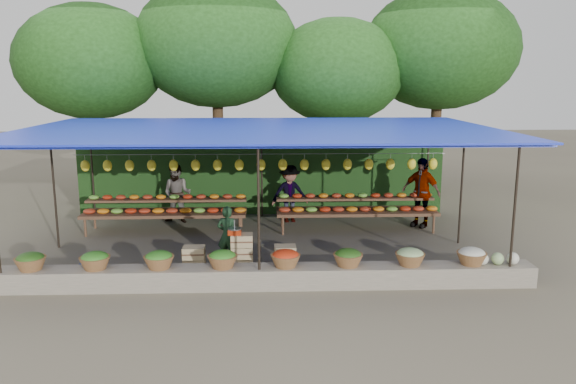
{
  "coord_description": "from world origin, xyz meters",
  "views": [
    {
      "loc": [
        0.17,
        -12.98,
        3.94
      ],
      "look_at": [
        0.66,
        0.2,
        1.26
      ],
      "focal_mm": 35.0,
      "sensor_mm": 36.0,
      "label": 1
    }
  ],
  "objects_px": {
    "blue_crate_front": "(94,268)",
    "weighing_scale": "(235,231)",
    "vendor_seated": "(228,235)",
    "crate_counter": "(241,255)"
  },
  "relations": [
    {
      "from": "weighing_scale",
      "to": "vendor_seated",
      "type": "bearing_deg",
      "value": 115.87
    },
    {
      "from": "vendor_seated",
      "to": "blue_crate_front",
      "type": "height_order",
      "value": "vendor_seated"
    },
    {
      "from": "weighing_scale",
      "to": "vendor_seated",
      "type": "relative_size",
      "value": 0.24
    },
    {
      "from": "vendor_seated",
      "to": "blue_crate_front",
      "type": "xyz_separation_m",
      "value": [
        -2.69,
        -0.57,
        -0.51
      ]
    },
    {
      "from": "vendor_seated",
      "to": "blue_crate_front",
      "type": "distance_m",
      "value": 2.8
    },
    {
      "from": "vendor_seated",
      "to": "blue_crate_front",
      "type": "relative_size",
      "value": 2.77
    },
    {
      "from": "blue_crate_front",
      "to": "weighing_scale",
      "type": "bearing_deg",
      "value": 11.01
    },
    {
      "from": "blue_crate_front",
      "to": "crate_counter",
      "type": "bearing_deg",
      "value": 10.84
    },
    {
      "from": "crate_counter",
      "to": "vendor_seated",
      "type": "distance_m",
      "value": 0.57
    },
    {
      "from": "weighing_scale",
      "to": "blue_crate_front",
      "type": "height_order",
      "value": "weighing_scale"
    }
  ]
}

